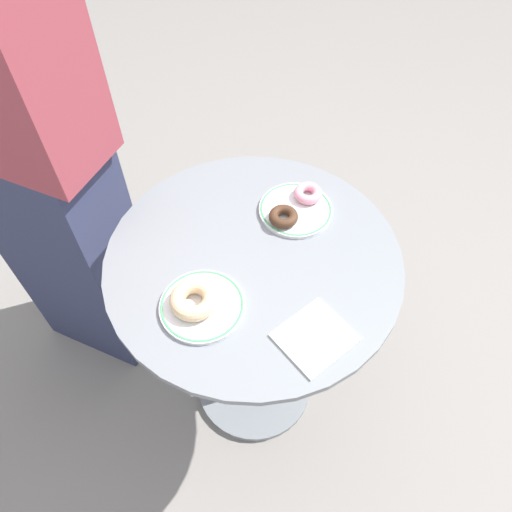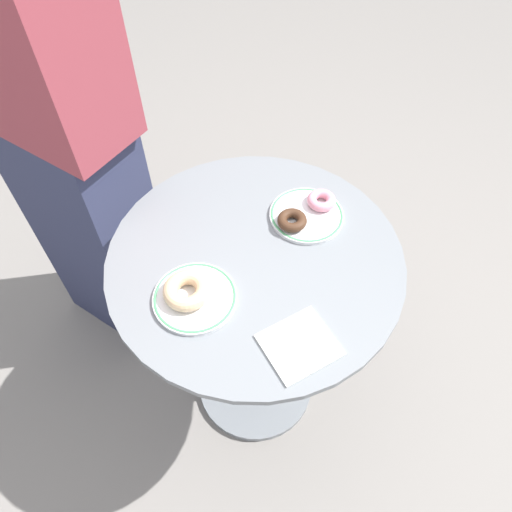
% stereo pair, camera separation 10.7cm
% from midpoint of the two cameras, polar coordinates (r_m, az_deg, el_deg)
% --- Properties ---
extents(ground_plane, '(7.00, 7.00, 0.02)m').
position_cam_midpoint_polar(ground_plane, '(1.79, 1.71, -15.28)').
color(ground_plane, gray).
extents(cafe_table, '(0.70, 0.70, 0.76)m').
position_cam_midpoint_polar(cafe_table, '(1.33, 2.24, -6.99)').
color(cafe_table, slate).
rests_on(cafe_table, ground).
extents(plate_left, '(0.18, 0.18, 0.01)m').
position_cam_midpoint_polar(plate_left, '(1.04, -4.36, -5.14)').
color(plate_left, white).
rests_on(plate_left, cafe_table).
extents(plate_right, '(0.18, 0.18, 0.01)m').
position_cam_midpoint_polar(plate_right, '(1.20, 8.58, 4.67)').
color(plate_right, white).
rests_on(plate_right, cafe_table).
extents(donut_glazed, '(0.14, 0.14, 0.03)m').
position_cam_midpoint_polar(donut_glazed, '(1.03, -5.13, -4.46)').
color(donut_glazed, '#E0B789').
rests_on(donut_glazed, plate_left).
extents(donut_pink_frosted, '(0.10, 0.10, 0.02)m').
position_cam_midpoint_polar(donut_pink_frosted, '(1.22, 10.30, 6.38)').
color(donut_pink_frosted, pink).
rests_on(donut_pink_frosted, plate_right).
extents(donut_chocolate, '(0.09, 0.09, 0.02)m').
position_cam_midpoint_polar(donut_chocolate, '(1.16, 6.95, 4.06)').
color(donut_chocolate, '#422819').
rests_on(donut_chocolate, plate_right).
extents(paper_napkin, '(0.16, 0.15, 0.01)m').
position_cam_midpoint_polar(paper_napkin, '(1.00, 8.30, -10.61)').
color(paper_napkin, white).
rests_on(paper_napkin, cafe_table).
extents(person_figure, '(0.35, 0.49, 1.73)m').
position_cam_midpoint_polar(person_figure, '(1.36, -20.41, 13.41)').
color(person_figure, '#2D3351').
rests_on(person_figure, ground).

